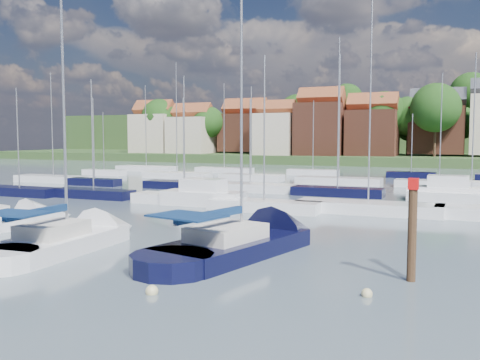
% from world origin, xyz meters
% --- Properties ---
extents(ground, '(260.00, 260.00, 0.00)m').
position_xyz_m(ground, '(0.00, 40.00, 0.00)').
color(ground, '#4E5E6A').
rests_on(ground, ground).
extents(sailboat_left, '(5.30, 11.78, 15.51)m').
position_xyz_m(sailboat_left, '(-11.74, 5.16, 0.35)').
color(sailboat_left, white).
rests_on(sailboat_left, ground).
extents(sailboat_centre, '(3.71, 12.24, 16.43)m').
position_xyz_m(sailboat_centre, '(-3.83, 2.62, 0.35)').
color(sailboat_centre, white).
rests_on(sailboat_centre, ground).
extents(sailboat_navy, '(6.70, 14.18, 18.88)m').
position_xyz_m(sailboat_navy, '(5.08, 5.62, 0.35)').
color(sailboat_navy, black).
rests_on(sailboat_navy, ground).
extents(timber_piling, '(0.40, 0.40, 6.39)m').
position_xyz_m(timber_piling, '(13.05, 2.21, 1.10)').
color(timber_piling, '#4C331E').
rests_on(timber_piling, ground).
extents(buoy_d, '(0.47, 0.47, 0.47)m').
position_xyz_m(buoy_d, '(4.44, -3.35, 0.00)').
color(buoy_d, beige).
rests_on(buoy_d, ground).
extents(buoy_e, '(0.52, 0.52, 0.52)m').
position_xyz_m(buoy_e, '(2.63, 6.84, 0.00)').
color(buoy_e, '#D85914').
rests_on(buoy_e, ground).
extents(buoy_f, '(0.41, 0.41, 0.41)m').
position_xyz_m(buoy_f, '(11.79, -0.57, 0.00)').
color(buoy_f, beige).
rests_on(buoy_f, ground).
extents(marina_field, '(79.62, 41.41, 15.93)m').
position_xyz_m(marina_field, '(1.91, 35.15, 0.43)').
color(marina_field, white).
rests_on(marina_field, ground).
extents(far_shore_town, '(212.46, 90.00, 22.27)m').
position_xyz_m(far_shore_town, '(2.23, 132.67, 4.61)').
color(far_shore_town, '#374E27').
rests_on(far_shore_town, ground).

